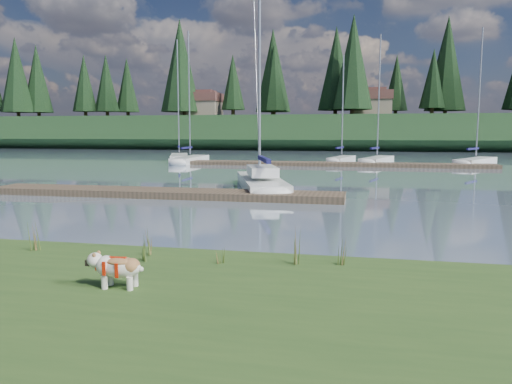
# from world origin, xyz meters

# --- Properties ---
(ground) EXTENTS (200.00, 200.00, 0.00)m
(ground) POSITION_xyz_m (0.00, 30.00, 0.00)
(ground) COLOR #7D91AA
(ground) RESTS_ON ground
(bank) EXTENTS (60.00, 9.00, 0.35)m
(bank) POSITION_xyz_m (0.00, -6.00, 0.17)
(bank) COLOR #33501F
(bank) RESTS_ON ground
(ridge) EXTENTS (200.00, 20.00, 5.00)m
(ridge) POSITION_xyz_m (0.00, 73.00, 2.50)
(ridge) COLOR #1A3419
(ridge) RESTS_ON ground
(bulldog) EXTENTS (0.94, 0.43, 0.56)m
(bulldog) POSITION_xyz_m (0.80, -4.31, 0.70)
(bulldog) COLOR silver
(bulldog) RESTS_ON bank
(sailboat_main) EXTENTS (4.48, 9.18, 13.03)m
(sailboat_main) POSITION_xyz_m (-0.44, 13.21, 0.42)
(sailboat_main) COLOR white
(sailboat_main) RESTS_ON ground
(dock_near) EXTENTS (16.00, 2.00, 0.30)m
(dock_near) POSITION_xyz_m (-4.00, 9.00, 0.15)
(dock_near) COLOR #4C3D2C
(dock_near) RESTS_ON ground
(dock_far) EXTENTS (26.00, 2.20, 0.30)m
(dock_far) POSITION_xyz_m (2.00, 30.00, 0.15)
(dock_far) COLOR #4C3D2C
(dock_far) RESTS_ON ground
(sailboat_bg_0) EXTENTS (4.24, 8.15, 11.72)m
(sailboat_bg_0) POSITION_xyz_m (-13.25, 35.73, 0.32)
(sailboat_bg_0) COLOR white
(sailboat_bg_0) RESTS_ON ground
(sailboat_bg_1) EXTENTS (1.74, 7.90, 11.74)m
(sailboat_bg_1) POSITION_xyz_m (-10.59, 32.09, 0.33)
(sailboat_bg_1) COLOR white
(sailboat_bg_1) RESTS_ON ground
(sailboat_bg_2) EXTENTS (2.57, 6.41, 9.64)m
(sailboat_bg_2) POSITION_xyz_m (2.96, 34.69, 0.33)
(sailboat_bg_2) COLOR white
(sailboat_bg_2) RESTS_ON ground
(sailboat_bg_3) EXTENTS (3.51, 7.77, 11.28)m
(sailboat_bg_3) POSITION_xyz_m (6.14, 34.63, 0.33)
(sailboat_bg_3) COLOR white
(sailboat_bg_3) RESTS_ON ground
(sailboat_bg_4) EXTENTS (5.10, 7.55, 11.49)m
(sailboat_bg_4) POSITION_xyz_m (14.45, 34.44, 0.33)
(sailboat_bg_4) COLOR white
(sailboat_bg_4) RESTS_ON ground
(weed_0) EXTENTS (0.17, 0.14, 0.66)m
(weed_0) POSITION_xyz_m (0.36, -2.20, 0.63)
(weed_0) COLOR #475B23
(weed_0) RESTS_ON bank
(weed_1) EXTENTS (0.17, 0.14, 0.46)m
(weed_1) POSITION_xyz_m (0.52, -2.68, 0.54)
(weed_1) COLOR #475B23
(weed_1) RESTS_ON bank
(weed_2) EXTENTS (0.17, 0.14, 0.71)m
(weed_2) POSITION_xyz_m (3.45, -2.29, 0.65)
(weed_2) COLOR #475B23
(weed_2) RESTS_ON bank
(weed_3) EXTENTS (0.17, 0.14, 0.64)m
(weed_3) POSITION_xyz_m (-2.14, -2.40, 0.62)
(weed_3) COLOR #475B23
(weed_3) RESTS_ON bank
(weed_4) EXTENTS (0.17, 0.14, 0.35)m
(weed_4) POSITION_xyz_m (2.05, -2.53, 0.50)
(weed_4) COLOR #475B23
(weed_4) RESTS_ON bank
(weed_5) EXTENTS (0.17, 0.14, 0.51)m
(weed_5) POSITION_xyz_m (4.28, -2.18, 0.57)
(weed_5) COLOR #475B23
(weed_5) RESTS_ON bank
(mud_lip) EXTENTS (60.00, 0.50, 0.14)m
(mud_lip) POSITION_xyz_m (0.00, -1.60, 0.07)
(mud_lip) COLOR #33281C
(mud_lip) RESTS_ON ground
(conifer_0) EXTENTS (5.72, 5.72, 14.15)m
(conifer_0) POSITION_xyz_m (-55.00, 67.00, 12.64)
(conifer_0) COLOR #382619
(conifer_0) RESTS_ON ridge
(conifer_1) EXTENTS (4.40, 4.40, 11.30)m
(conifer_1) POSITION_xyz_m (-40.00, 71.00, 11.28)
(conifer_1) COLOR #382619
(conifer_1) RESTS_ON ridge
(conifer_2) EXTENTS (6.60, 6.60, 16.05)m
(conifer_2) POSITION_xyz_m (-25.00, 68.00, 13.54)
(conifer_2) COLOR #382619
(conifer_2) RESTS_ON ridge
(conifer_3) EXTENTS (4.84, 4.84, 12.25)m
(conifer_3) POSITION_xyz_m (-10.00, 72.00, 11.74)
(conifer_3) COLOR #382619
(conifer_3) RESTS_ON ridge
(conifer_4) EXTENTS (6.16, 6.16, 15.10)m
(conifer_4) POSITION_xyz_m (3.00, 66.00, 13.09)
(conifer_4) COLOR #382619
(conifer_4) RESTS_ON ridge
(conifer_5) EXTENTS (3.96, 3.96, 10.35)m
(conifer_5) POSITION_xyz_m (15.00, 70.00, 10.83)
(conifer_5) COLOR #382619
(conifer_5) RESTS_ON ridge
(house_0) EXTENTS (6.30, 5.30, 4.65)m
(house_0) POSITION_xyz_m (-22.00, 70.00, 7.31)
(house_0) COLOR gray
(house_0) RESTS_ON ridge
(house_1) EXTENTS (6.30, 5.30, 4.65)m
(house_1) POSITION_xyz_m (6.00, 71.00, 7.31)
(house_1) COLOR gray
(house_1) RESTS_ON ridge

